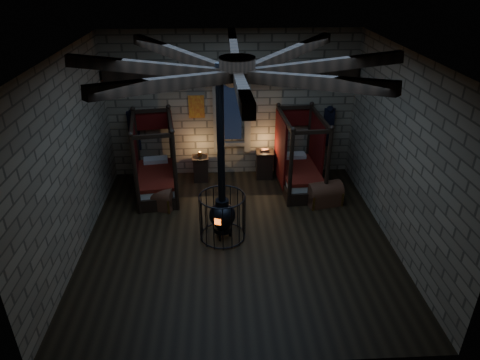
{
  "coord_description": "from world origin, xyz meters",
  "views": [
    {
      "loc": [
        -0.37,
        -8.23,
        5.85
      ],
      "look_at": [
        0.08,
        0.6,
        1.23
      ],
      "focal_mm": 32.0,
      "sensor_mm": 36.0,
      "label": 1
    }
  ],
  "objects_px": {
    "bed_right": "(299,170)",
    "trunk_left": "(158,197)",
    "bed_left": "(157,175)",
    "trunk_right": "(324,194)",
    "stove": "(222,213)"
  },
  "relations": [
    {
      "from": "bed_right",
      "to": "trunk_left",
      "type": "xyz_separation_m",
      "value": [
        -3.85,
        -0.91,
        -0.24
      ]
    },
    {
      "from": "bed_right",
      "to": "trunk_right",
      "type": "bearing_deg",
      "value": -65.2
    },
    {
      "from": "bed_right",
      "to": "trunk_left",
      "type": "height_order",
      "value": "bed_right"
    },
    {
      "from": "bed_left",
      "to": "trunk_right",
      "type": "distance_m",
      "value": 4.57
    },
    {
      "from": "bed_left",
      "to": "trunk_left",
      "type": "bearing_deg",
      "value": -90.34
    },
    {
      "from": "bed_left",
      "to": "bed_right",
      "type": "relative_size",
      "value": 1.02
    },
    {
      "from": "trunk_left",
      "to": "stove",
      "type": "bearing_deg",
      "value": -23.38
    },
    {
      "from": "bed_right",
      "to": "trunk_left",
      "type": "bearing_deg",
      "value": -169.8
    },
    {
      "from": "bed_left",
      "to": "trunk_right",
      "type": "relative_size",
      "value": 2.18
    },
    {
      "from": "bed_left",
      "to": "bed_right",
      "type": "distance_m",
      "value": 3.96
    },
    {
      "from": "bed_right",
      "to": "stove",
      "type": "relative_size",
      "value": 0.52
    },
    {
      "from": "trunk_left",
      "to": "stove",
      "type": "xyz_separation_m",
      "value": [
        1.67,
        -1.46,
        0.37
      ]
    },
    {
      "from": "bed_left",
      "to": "stove",
      "type": "distance_m",
      "value": 2.88
    },
    {
      "from": "bed_left",
      "to": "trunk_right",
      "type": "xyz_separation_m",
      "value": [
        4.48,
        -0.87,
        -0.24
      ]
    },
    {
      "from": "trunk_right",
      "to": "trunk_left",
      "type": "bearing_deg",
      "value": 166.15
    }
  ]
}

